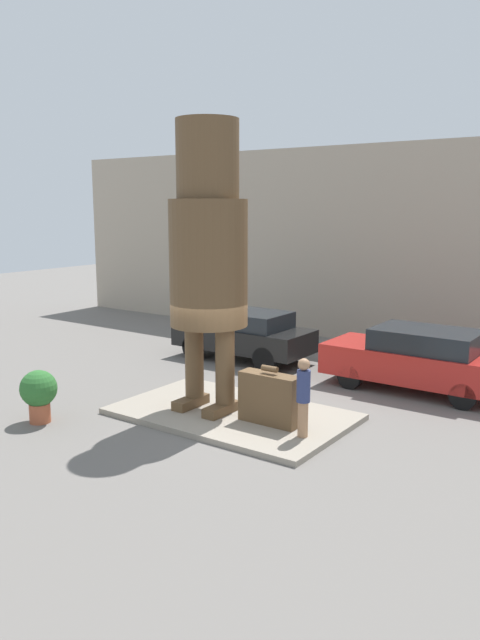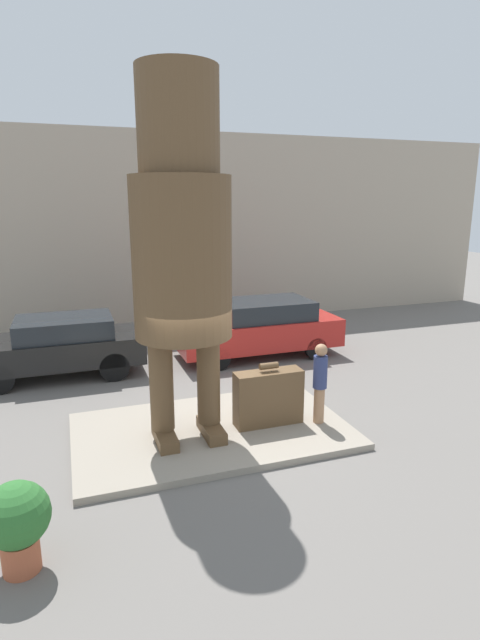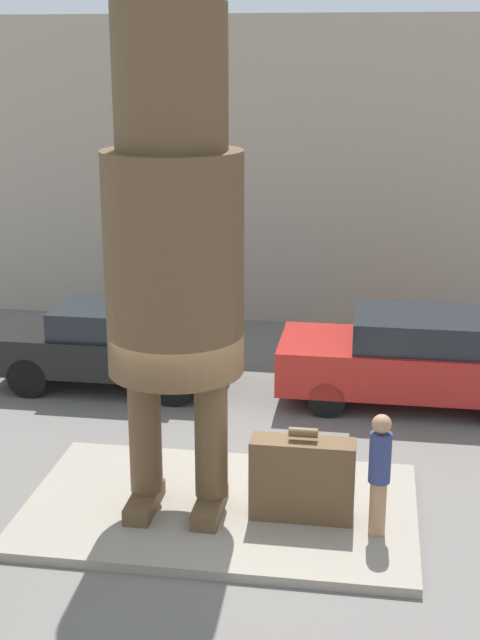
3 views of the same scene
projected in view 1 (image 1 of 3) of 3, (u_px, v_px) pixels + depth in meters
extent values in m
plane|color=slate|center=(232.00, 417.00, 13.71)|extent=(60.00, 60.00, 0.00)
cube|color=gray|center=(232.00, 414.00, 13.70)|extent=(5.08, 3.12, 0.12)
cube|color=tan|center=(394.00, 246.00, 20.31)|extent=(28.00, 0.60, 6.54)
cube|color=brown|center=(191.00, 402.00, 13.99)|extent=(0.33, 0.96, 0.21)
cube|color=brown|center=(221.00, 409.00, 13.50)|extent=(0.33, 0.96, 0.21)
cylinder|color=brown|center=(194.00, 360.00, 13.93)|extent=(0.42, 0.42, 1.68)
cylinder|color=brown|center=(225.00, 366.00, 13.44)|extent=(0.42, 0.42, 1.68)
cylinder|color=brown|center=(208.00, 263.00, 13.29)|extent=(1.68, 1.68, 2.70)
cylinder|color=brown|center=(207.00, 159.00, 12.90)|extent=(1.32, 1.32, 1.62)
cube|color=brown|center=(269.00, 399.00, 12.85)|extent=(1.31, 0.41, 1.05)
cylinder|color=brown|center=(270.00, 369.00, 12.73)|extent=(0.36, 0.12, 0.12)
cylinder|color=#A87A56|center=(303.00, 419.00, 12.13)|extent=(0.20, 0.20, 0.71)
cylinder|color=navy|center=(303.00, 386.00, 12.01)|extent=(0.27, 0.27, 0.63)
sphere|color=#A87A56|center=(304.00, 364.00, 11.93)|extent=(0.24, 0.24, 0.24)
cube|color=black|center=(243.00, 337.00, 18.60)|extent=(4.16, 1.76, 0.67)
cube|color=#1E2328|center=(249.00, 319.00, 18.37)|extent=(2.29, 1.58, 0.47)
cylinder|color=black|center=(193.00, 348.00, 18.76)|extent=(0.72, 0.18, 0.72)
cylinder|color=black|center=(224.00, 339.00, 20.02)|extent=(0.72, 0.18, 0.72)
cylinder|color=black|center=(265.00, 360.00, 17.29)|extent=(0.72, 0.18, 0.72)
cylinder|color=black|center=(294.00, 349.00, 18.56)|extent=(0.72, 0.18, 0.72)
cube|color=#B2231E|center=(416.00, 364.00, 15.54)|extent=(4.54, 1.86, 0.76)
cube|color=#1E2328|center=(427.00, 340.00, 15.30)|extent=(2.50, 1.67, 0.51)
cylinder|color=black|center=(350.00, 377.00, 15.74)|extent=(0.62, 0.18, 0.62)
cylinder|color=black|center=(376.00, 363.00, 17.09)|extent=(0.62, 0.18, 0.62)
cylinder|color=black|center=(463.00, 396.00, 14.14)|extent=(0.62, 0.18, 0.62)
cylinder|color=#AD5638|center=(40.00, 413.00, 13.32)|extent=(0.44, 0.44, 0.42)
sphere|color=#2D6B2D|center=(38.00, 388.00, 13.22)|extent=(0.78, 0.78, 0.78)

